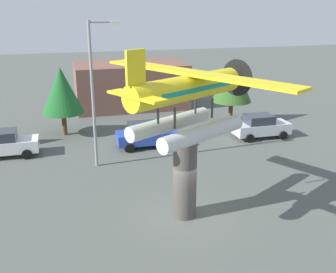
# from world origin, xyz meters

# --- Properties ---
(ground_plane) EXTENTS (140.00, 140.00, 0.00)m
(ground_plane) POSITION_xyz_m (0.00, 0.00, 0.00)
(ground_plane) COLOR #515651
(display_pedestal) EXTENTS (1.10, 1.10, 4.00)m
(display_pedestal) POSITION_xyz_m (0.00, 0.00, 2.00)
(display_pedestal) COLOR #4C4742
(display_pedestal) RESTS_ON ground
(floatplane_monument) EXTENTS (7.07, 9.59, 4.00)m
(floatplane_monument) POSITION_xyz_m (0.11, 0.06, 5.67)
(floatplane_monument) COLOR silver
(floatplane_monument) RESTS_ON display_pedestal
(car_near_white) EXTENTS (4.20, 2.02, 1.76)m
(car_near_white) POSITION_xyz_m (-9.12, 10.51, 0.88)
(car_near_white) COLOR white
(car_near_white) RESTS_ON ground
(car_mid_blue) EXTENTS (4.20, 2.02, 1.76)m
(car_mid_blue) POSITION_xyz_m (0.25, 9.94, 0.88)
(car_mid_blue) COLOR #2847B7
(car_mid_blue) RESTS_ON ground
(car_far_silver) EXTENTS (4.20, 2.02, 1.76)m
(car_far_silver) POSITION_xyz_m (9.01, 9.73, 0.88)
(car_far_silver) COLOR silver
(car_far_silver) RESTS_ON ground
(streetlight_primary) EXTENTS (1.84, 0.28, 8.73)m
(streetlight_primary) POSITION_xyz_m (-3.25, 7.31, 5.01)
(streetlight_primary) COLOR gray
(streetlight_primary) RESTS_ON ground
(storefront_building) EXTENTS (10.46, 6.46, 4.21)m
(storefront_building) POSITION_xyz_m (1.31, 22.00, 2.10)
(storefront_building) COLOR brown
(storefront_building) RESTS_ON ground
(tree_east) EXTENTS (3.13, 3.13, 5.21)m
(tree_east) POSITION_xyz_m (-5.20, 14.24, 3.45)
(tree_east) COLOR brown
(tree_east) RESTS_ON ground
(tree_center_back) EXTENTS (3.27, 3.27, 5.54)m
(tree_center_back) POSITION_xyz_m (8.35, 13.81, 3.71)
(tree_center_back) COLOR brown
(tree_center_back) RESTS_ON ground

